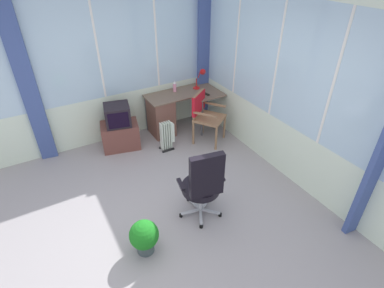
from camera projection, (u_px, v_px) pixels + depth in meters
ground at (168, 222)px, 4.04m from camera, size 5.11×5.77×0.06m
north_window_panel at (100, 68)px, 5.00m from camera, size 4.11×0.07×2.74m
east_window_panel at (300, 94)px, 4.12m from camera, size 0.07×4.77×2.74m
curtain_north_left at (28, 85)px, 4.50m from camera, size 0.26×0.11×2.64m
curtain_corner at (204, 55)px, 5.74m from camera, size 0.26×0.08×2.64m
desk at (164, 114)px, 5.69m from camera, size 1.37×0.78×0.75m
desk_lamp at (201, 76)px, 5.69m from camera, size 0.24×0.21×0.39m
tv_remote at (206, 94)px, 5.59m from camera, size 0.07×0.16×0.02m
spray_bottle at (175, 86)px, 5.65m from camera, size 0.06×0.06×0.22m
wooden_armchair at (203, 111)px, 5.37m from camera, size 0.67×0.67×0.93m
office_chair at (203, 183)px, 3.77m from camera, size 0.62×0.57×1.08m
tv_on_stand at (120, 129)px, 5.30m from camera, size 0.73×0.58×0.83m
space_heater at (167, 136)px, 5.29m from camera, size 0.26×0.17×0.55m
potted_plant at (144, 236)px, 3.50m from camera, size 0.35×0.35×0.46m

